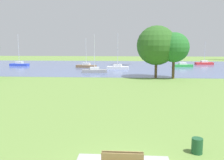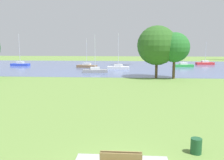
{
  "view_description": "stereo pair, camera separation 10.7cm",
  "coord_description": "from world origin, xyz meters",
  "px_view_note": "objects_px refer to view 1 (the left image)",
  "views": [
    {
      "loc": [
        0.22,
        -9.62,
        5.53
      ],
      "look_at": [
        -1.42,
        14.2,
        1.96
      ],
      "focal_mm": 38.5,
      "sensor_mm": 36.0,
      "label": 1
    },
    {
      "loc": [
        0.32,
        -9.61,
        5.53
      ],
      "look_at": [
        -1.42,
        14.2,
        1.96
      ],
      "focal_mm": 38.5,
      "sensor_mm": 36.0,
      "label": 2
    }
  ],
  "objects_px": {
    "sailboat_gray": "(95,70)",
    "tree_mid_shore": "(157,45)",
    "tree_east_near": "(174,47)",
    "litter_bin": "(197,146)",
    "sailboat_brown": "(86,66)",
    "sailboat_white": "(118,67)",
    "sailboat_red": "(204,63)",
    "sailboat_blue": "(19,64)",
    "sailboat_green": "(183,65)"
  },
  "relations": [
    {
      "from": "sailboat_white",
      "to": "sailboat_green",
      "type": "height_order",
      "value": "sailboat_white"
    },
    {
      "from": "sailboat_white",
      "to": "tree_mid_shore",
      "type": "relative_size",
      "value": 0.93
    },
    {
      "from": "sailboat_gray",
      "to": "tree_east_near",
      "type": "height_order",
      "value": "sailboat_gray"
    },
    {
      "from": "sailboat_gray",
      "to": "sailboat_brown",
      "type": "xyz_separation_m",
      "value": [
        -3.46,
        10.25,
        -0.01
      ]
    },
    {
      "from": "sailboat_white",
      "to": "sailboat_red",
      "type": "bearing_deg",
      "value": 31.45
    },
    {
      "from": "sailboat_gray",
      "to": "sailboat_white",
      "type": "bearing_deg",
      "value": 58.82
    },
    {
      "from": "sailboat_white",
      "to": "tree_east_near",
      "type": "relative_size",
      "value": 1.07
    },
    {
      "from": "litter_bin",
      "to": "sailboat_blue",
      "type": "distance_m",
      "value": 57.38
    },
    {
      "from": "sailboat_green",
      "to": "tree_east_near",
      "type": "bearing_deg",
      "value": -106.33
    },
    {
      "from": "litter_bin",
      "to": "sailboat_gray",
      "type": "xyz_separation_m",
      "value": [
        -10.13,
        34.37,
        0.07
      ]
    },
    {
      "from": "sailboat_red",
      "to": "tree_east_near",
      "type": "relative_size",
      "value": 0.83
    },
    {
      "from": "litter_bin",
      "to": "sailboat_red",
      "type": "distance_m",
      "value": 58.06
    },
    {
      "from": "tree_mid_shore",
      "to": "litter_bin",
      "type": "bearing_deg",
      "value": -92.02
    },
    {
      "from": "sailboat_green",
      "to": "tree_east_near",
      "type": "relative_size",
      "value": 0.87
    },
    {
      "from": "sailboat_brown",
      "to": "sailboat_blue",
      "type": "xyz_separation_m",
      "value": [
        -17.94,
        3.31,
        0.02
      ]
    },
    {
      "from": "sailboat_brown",
      "to": "sailboat_white",
      "type": "bearing_deg",
      "value": -23.34
    },
    {
      "from": "sailboat_green",
      "to": "sailboat_red",
      "type": "distance_m",
      "value": 10.68
    },
    {
      "from": "sailboat_blue",
      "to": "sailboat_red",
      "type": "xyz_separation_m",
      "value": [
        48.72,
        7.53,
        -0.02
      ]
    },
    {
      "from": "sailboat_blue",
      "to": "tree_east_near",
      "type": "height_order",
      "value": "sailboat_blue"
    },
    {
      "from": "sailboat_white",
      "to": "sailboat_brown",
      "type": "bearing_deg",
      "value": 156.66
    },
    {
      "from": "sailboat_blue",
      "to": "sailboat_gray",
      "type": "bearing_deg",
      "value": -32.35
    },
    {
      "from": "sailboat_brown",
      "to": "sailboat_red",
      "type": "xyz_separation_m",
      "value": [
        30.78,
        10.83,
        -0.01
      ]
    },
    {
      "from": "tree_mid_shore",
      "to": "tree_east_near",
      "type": "height_order",
      "value": "tree_mid_shore"
    },
    {
      "from": "litter_bin",
      "to": "tree_east_near",
      "type": "relative_size",
      "value": 0.11
    },
    {
      "from": "tree_east_near",
      "to": "sailboat_green",
      "type": "bearing_deg",
      "value": 73.67
    },
    {
      "from": "sailboat_gray",
      "to": "sailboat_green",
      "type": "relative_size",
      "value": 1.15
    },
    {
      "from": "litter_bin",
      "to": "tree_mid_shore",
      "type": "bearing_deg",
      "value": 87.98
    },
    {
      "from": "sailboat_brown",
      "to": "sailboat_gray",
      "type": "bearing_deg",
      "value": -71.33
    },
    {
      "from": "sailboat_gray",
      "to": "sailboat_red",
      "type": "relative_size",
      "value": 1.21
    },
    {
      "from": "sailboat_blue",
      "to": "sailboat_red",
      "type": "bearing_deg",
      "value": 8.78
    },
    {
      "from": "sailboat_blue",
      "to": "sailboat_brown",
      "type": "bearing_deg",
      "value": -10.44
    },
    {
      "from": "litter_bin",
      "to": "sailboat_blue",
      "type": "height_order",
      "value": "sailboat_blue"
    },
    {
      "from": "sailboat_gray",
      "to": "sailboat_red",
      "type": "height_order",
      "value": "sailboat_gray"
    },
    {
      "from": "sailboat_brown",
      "to": "tree_mid_shore",
      "type": "bearing_deg",
      "value": -48.86
    },
    {
      "from": "sailboat_blue",
      "to": "tree_mid_shore",
      "type": "distance_m",
      "value": 38.49
    },
    {
      "from": "sailboat_white",
      "to": "sailboat_gray",
      "type": "relative_size",
      "value": 1.07
    },
    {
      "from": "sailboat_gray",
      "to": "sailboat_brown",
      "type": "distance_m",
      "value": 10.82
    },
    {
      "from": "tree_mid_shore",
      "to": "sailboat_gray",
      "type": "bearing_deg",
      "value": 149.91
    },
    {
      "from": "sailboat_green",
      "to": "sailboat_brown",
      "type": "distance_m",
      "value": 23.52
    },
    {
      "from": "sailboat_white",
      "to": "litter_bin",
      "type": "bearing_deg",
      "value": -81.83
    },
    {
      "from": "tree_mid_shore",
      "to": "tree_east_near",
      "type": "relative_size",
      "value": 1.15
    },
    {
      "from": "sailboat_white",
      "to": "sailboat_blue",
      "type": "xyz_separation_m",
      "value": [
        -25.6,
        6.61,
        0.0
      ]
    },
    {
      "from": "sailboat_white",
      "to": "tree_mid_shore",
      "type": "distance_m",
      "value": 15.83
    },
    {
      "from": "sailboat_gray",
      "to": "tree_mid_shore",
      "type": "bearing_deg",
      "value": -30.09
    },
    {
      "from": "sailboat_white",
      "to": "sailboat_gray",
      "type": "distance_m",
      "value": 8.11
    },
    {
      "from": "sailboat_blue",
      "to": "litter_bin",
      "type": "bearing_deg",
      "value": -56.66
    },
    {
      "from": "sailboat_gray",
      "to": "tree_mid_shore",
      "type": "xyz_separation_m",
      "value": [
        11.12,
        -6.44,
        4.86
      ]
    },
    {
      "from": "sailboat_white",
      "to": "sailboat_gray",
      "type": "height_order",
      "value": "sailboat_white"
    },
    {
      "from": "litter_bin",
      "to": "tree_mid_shore",
      "type": "relative_size",
      "value": 0.09
    },
    {
      "from": "sailboat_white",
      "to": "sailboat_brown",
      "type": "relative_size",
      "value": 1.16
    }
  ]
}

